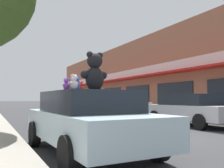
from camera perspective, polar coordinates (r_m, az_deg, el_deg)
The scene contains 13 objects.
ground_plane at distance 8.02m, azimuth 14.92°, elevation -11.93°, with size 260.00×260.00×0.00m, color #333335.
storefront_row at distance 28.83m, azimuth 13.50°, elevation 1.01°, with size 13.58×40.64×6.76m.
plush_art_car at distance 5.66m, azimuth -5.60°, elevation -8.11°, with size 2.07×4.40×1.38m.
teddy_bear_giant at distance 5.62m, azimuth -4.01°, elevation 2.73°, with size 0.66×0.41×0.89m.
teddy_bear_blue at distance 5.00m, azimuth -8.05°, elevation 0.10°, with size 0.21×0.14×0.27m.
teddy_bear_red at distance 6.55m, azimuth -7.24°, elevation -0.66°, with size 0.21×0.13×0.29m.
teddy_bear_pink at distance 4.87m, azimuth -8.83°, elevation 0.35°, with size 0.22×0.13×0.30m.
teddy_bear_teal at distance 5.38m, azimuth -10.17°, elevation -0.16°, with size 0.19×0.12×0.27m.
teddy_bear_purple at distance 5.09m, azimuth -10.44°, elevation -0.06°, with size 0.16×0.18×0.25m.
teddy_bear_brown at distance 6.31m, azimuth -4.63°, elevation -0.27°, with size 0.24×0.25×0.36m.
teddy_bear_white at distance 4.69m, azimuth -8.61°, elevation 0.41°, with size 0.20×0.19×0.29m.
parked_car_far_center at distance 11.90m, azimuth 17.46°, elevation -5.39°, with size 2.02×4.64×1.41m.
parked_car_far_right at distance 17.25m, azimuth 2.01°, elevation -4.71°, with size 2.08×4.74×1.47m.
Camera 1 is at (-5.24, -5.95, 1.20)m, focal length 40.00 mm.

